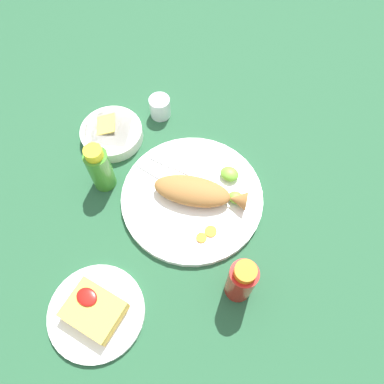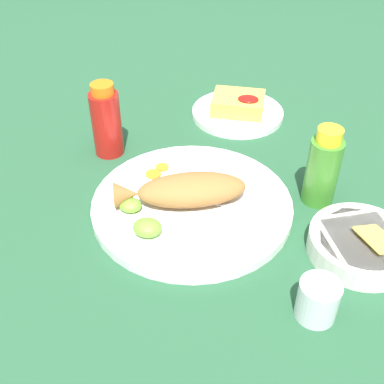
% 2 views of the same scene
% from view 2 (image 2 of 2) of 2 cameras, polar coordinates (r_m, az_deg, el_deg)
% --- Properties ---
extents(ground_plane, '(4.00, 4.00, 0.00)m').
position_cam_2_polar(ground_plane, '(0.86, 0.00, -1.99)').
color(ground_plane, '#235133').
extents(main_plate, '(0.35, 0.35, 0.02)m').
position_cam_2_polar(main_plate, '(0.85, 0.00, -1.53)').
color(main_plate, white).
rests_on(main_plate, ground_plane).
extents(fried_fish, '(0.24, 0.13, 0.05)m').
position_cam_2_polar(fried_fish, '(0.83, -0.79, 0.22)').
color(fried_fish, '#996633').
rests_on(fried_fish, main_plate).
extents(fork_near, '(0.19, 0.03, 0.00)m').
position_cam_2_polar(fork_near, '(0.83, 6.04, -1.99)').
color(fork_near, silver).
rests_on(fork_near, main_plate).
extents(fork_far, '(0.19, 0.02, 0.00)m').
position_cam_2_polar(fork_far, '(0.80, 4.79, -3.86)').
color(fork_far, silver).
rests_on(fork_far, main_plate).
extents(carrot_slice_near, '(0.02, 0.02, 0.00)m').
position_cam_2_polar(carrot_slice_near, '(0.92, -3.55, 2.95)').
color(carrot_slice_near, orange).
rests_on(carrot_slice_near, main_plate).
extents(carrot_slice_mid, '(0.03, 0.03, 0.00)m').
position_cam_2_polar(carrot_slice_mid, '(0.91, -4.61, 2.12)').
color(carrot_slice_mid, orange).
rests_on(carrot_slice_mid, main_plate).
extents(lime_wedge_main, '(0.04, 0.03, 0.02)m').
position_cam_2_polar(lime_wedge_main, '(0.83, -7.32, -1.56)').
color(lime_wedge_main, '#6BB233').
rests_on(lime_wedge_main, main_plate).
extents(lime_wedge_side, '(0.05, 0.04, 0.03)m').
position_cam_2_polar(lime_wedge_side, '(0.78, -5.31, -4.22)').
color(lime_wedge_side, '#6BB233').
rests_on(lime_wedge_side, main_plate).
extents(hot_sauce_bottle_red, '(0.06, 0.06, 0.15)m').
position_cam_2_polar(hot_sauce_bottle_red, '(0.98, -10.12, 8.24)').
color(hot_sauce_bottle_red, '#B21914').
rests_on(hot_sauce_bottle_red, ground_plane).
extents(hot_sauce_bottle_green, '(0.06, 0.06, 0.15)m').
position_cam_2_polar(hot_sauce_bottle_green, '(0.86, 15.25, 2.72)').
color(hot_sauce_bottle_green, '#3D8428').
rests_on(hot_sauce_bottle_green, ground_plane).
extents(salt_cup, '(0.06, 0.06, 0.06)m').
position_cam_2_polar(salt_cup, '(0.70, 14.63, -12.48)').
color(salt_cup, silver).
rests_on(salt_cup, ground_plane).
extents(side_plate_fries, '(0.21, 0.21, 0.01)m').
position_cam_2_polar(side_plate_fries, '(1.13, 5.41, 9.30)').
color(side_plate_fries, white).
rests_on(side_plate_fries, ground_plane).
extents(fries_pile, '(0.12, 0.09, 0.04)m').
position_cam_2_polar(fries_pile, '(1.12, 5.53, 10.43)').
color(fries_pile, gold).
rests_on(fries_pile, side_plate_fries).
extents(guacamole_bowl, '(0.17, 0.17, 0.05)m').
position_cam_2_polar(guacamole_bowl, '(0.81, 19.44, -5.78)').
color(guacamole_bowl, white).
rests_on(guacamole_bowl, ground_plane).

